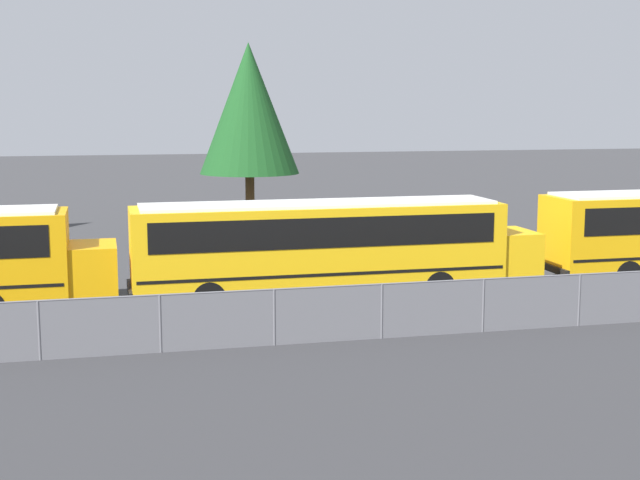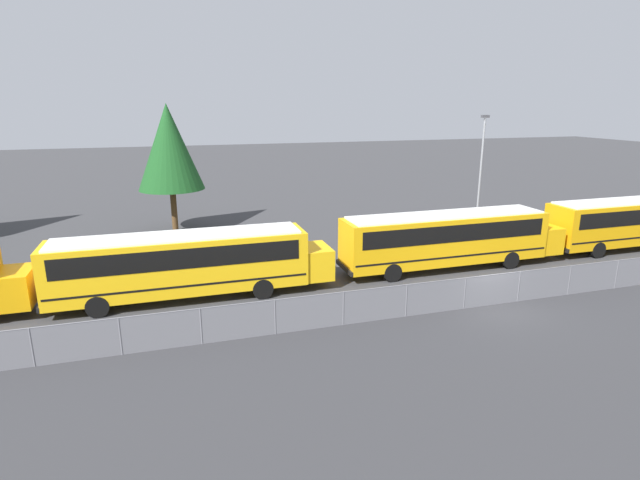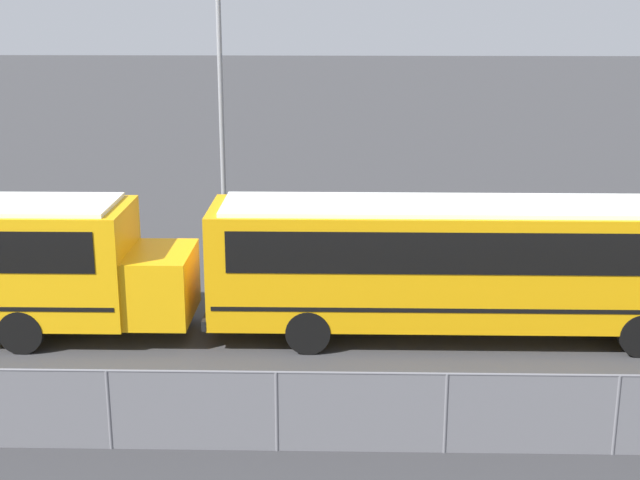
% 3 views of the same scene
% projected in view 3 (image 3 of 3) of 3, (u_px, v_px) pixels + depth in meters
% --- Properties ---
extents(school_bus_4, '(13.87, 2.53, 3.31)m').
position_uv_depth(school_bus_4, '(483.00, 258.00, 21.08)').
color(school_bus_4, orange).
rests_on(school_bus_4, ground_plane).
extents(light_pole, '(0.60, 0.24, 8.60)m').
position_uv_depth(light_pole, '(221.00, 103.00, 27.74)').
color(light_pole, gray).
rests_on(light_pole, ground_plane).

